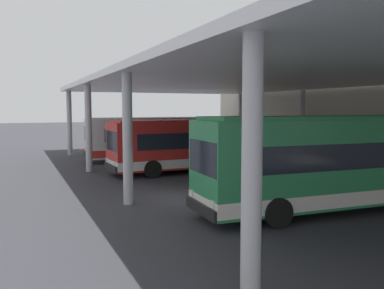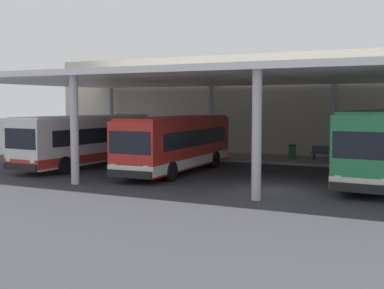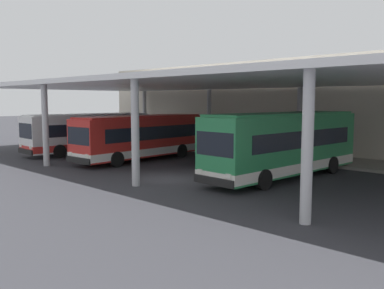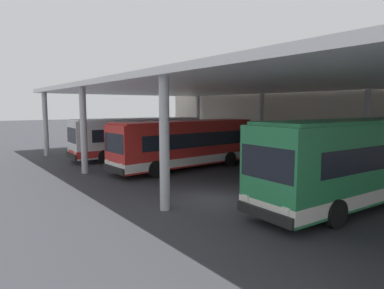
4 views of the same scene
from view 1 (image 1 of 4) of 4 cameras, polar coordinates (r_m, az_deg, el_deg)
The scene contains 7 objects.
ground_plane at distance 17.57m, azimuth -0.90°, elevation -7.56°, with size 200.00×200.00×0.00m, color #333338.
canopy_shelter at distance 19.97m, azimuth 13.98°, elevation 9.08°, with size 40.00×17.00×5.55m.
bus_nearest_bay at distance 30.57m, azimuth -4.84°, elevation 0.96°, with size 3.07×10.64×3.17m.
bus_second_bay at distance 24.89m, azimuth 0.41°, elevation 0.04°, with size 3.03×10.63×3.17m.
bus_middle_bay at distance 16.32m, azimuth 19.98°, elevation -2.29°, with size 3.09×11.44×3.57m.
bench_waiting at distance 24.60m, azimuth 25.27°, elevation -2.84°, with size 1.80×0.45×0.92m.
trash_bin at distance 25.74m, azimuth 21.16°, elevation -2.34°, with size 0.52×0.52×0.98m.
Camera 1 is at (15.82, -6.61, 3.85)m, focal length 38.10 mm.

